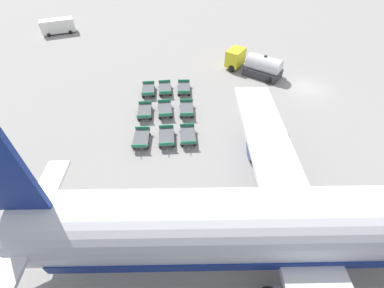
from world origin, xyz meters
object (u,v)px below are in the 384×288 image
at_px(baggage_dolly_row_near_col_a, 148,90).
at_px(baggage_dolly_row_mid_a_col_c, 166,137).
at_px(baggage_dolly_row_mid_a_col_a, 165,89).
at_px(baggage_dolly_row_mid_b_col_b, 187,109).
at_px(baggage_dolly_row_mid_b_col_c, 188,136).
at_px(baggage_dolly_row_mid_a_col_b, 165,110).
at_px(fuel_tanker_secondary, 256,65).
at_px(baggage_dolly_row_near_col_c, 141,139).
at_px(airplane, 317,225).
at_px(baggage_dolly_row_mid_b_col_a, 184,88).
at_px(baggage_dolly_row_near_col_b, 145,111).
at_px(service_van, 58,26).

bearing_deg(baggage_dolly_row_near_col_a, baggage_dolly_row_mid_a_col_c, 21.62).
bearing_deg(baggage_dolly_row_mid_a_col_a, baggage_dolly_row_mid_b_col_b, 35.91).
xyz_separation_m(baggage_dolly_row_mid_a_col_a, baggage_dolly_row_mid_b_col_c, (8.26, 3.32, 0.00)).
relative_size(baggage_dolly_row_mid_a_col_b, baggage_dolly_row_mid_b_col_c, 1.00).
bearing_deg(fuel_tanker_secondary, baggage_dolly_row_near_col_c, -41.45).
bearing_deg(airplane, baggage_dolly_row_mid_b_col_a, -153.94).
distance_m(fuel_tanker_secondary, baggage_dolly_row_mid_b_col_c, 15.72).
distance_m(baggage_dolly_row_near_col_c, baggage_dolly_row_mid_a_col_a, 9.02).
bearing_deg(baggage_dolly_row_near_col_c, baggage_dolly_row_near_col_b, -173.43).
distance_m(service_van, baggage_dolly_row_mid_b_col_a, 28.80).
relative_size(baggage_dolly_row_near_col_c, baggage_dolly_row_mid_a_col_a, 0.99).
bearing_deg(fuel_tanker_secondary, baggage_dolly_row_mid_b_col_b, -42.87).
distance_m(baggage_dolly_row_mid_a_col_a, baggage_dolly_row_mid_a_col_c, 8.67).
xyz_separation_m(baggage_dolly_row_mid_a_col_b, baggage_dolly_row_mid_b_col_c, (4.07, 2.77, 0.00)).
height_order(fuel_tanker_secondary, baggage_dolly_row_mid_b_col_b, fuel_tanker_secondary).
distance_m(fuel_tanker_secondary, baggage_dolly_row_mid_a_col_a, 12.56).
height_order(baggage_dolly_row_near_col_c, baggage_dolly_row_mid_a_col_c, same).
distance_m(baggage_dolly_row_mid_a_col_a, baggage_dolly_row_mid_b_col_a, 2.26).
xyz_separation_m(baggage_dolly_row_mid_a_col_a, baggage_dolly_row_mid_b_col_b, (3.98, 2.88, 0.00)).
relative_size(airplane, baggage_dolly_row_near_col_c, 11.63).
bearing_deg(baggage_dolly_row_near_col_c, baggage_dolly_row_mid_b_col_c, 98.99).
bearing_deg(airplane, service_van, -138.36).
bearing_deg(service_van, baggage_dolly_row_mid_b_col_c, 43.01).
relative_size(baggage_dolly_row_near_col_b, baggage_dolly_row_mid_a_col_b, 1.00).
bearing_deg(baggage_dolly_row_near_col_c, airplane, 52.14).
height_order(baggage_dolly_row_near_col_a, baggage_dolly_row_mid_a_col_a, same).
height_order(fuel_tanker_secondary, baggage_dolly_row_mid_a_col_a, fuel_tanker_secondary).
bearing_deg(baggage_dolly_row_near_col_b, baggage_dolly_row_near_col_c, 6.57).
height_order(fuel_tanker_secondary, baggage_dolly_row_mid_a_col_c, fuel_tanker_secondary).
distance_m(fuel_tanker_secondary, baggage_dolly_row_near_col_b, 16.32).
distance_m(baggage_dolly_row_mid_a_col_c, baggage_dolly_row_mid_b_col_c, 2.06).
height_order(fuel_tanker_secondary, baggage_dolly_row_near_col_c, fuel_tanker_secondary).
relative_size(baggage_dolly_row_mid_a_col_a, baggage_dolly_row_mid_a_col_c, 1.00).
bearing_deg(service_van, baggage_dolly_row_near_col_a, 46.35).
relative_size(baggage_dolly_row_near_col_a, baggage_dolly_row_mid_a_col_b, 1.00).
bearing_deg(baggage_dolly_row_near_col_a, fuel_tanker_secondary, 112.63).
xyz_separation_m(baggage_dolly_row_near_col_c, baggage_dolly_row_mid_b_col_c, (-0.70, 4.41, 0.00)).
xyz_separation_m(service_van, baggage_dolly_row_near_col_b, (22.17, 19.16, -0.78)).
xyz_separation_m(airplane, baggage_dolly_row_near_col_a, (-18.41, -13.52, -2.97)).
relative_size(baggage_dolly_row_near_col_b, baggage_dolly_row_mid_b_col_c, 1.00).
height_order(baggage_dolly_row_near_col_b, baggage_dolly_row_mid_a_col_c, same).
bearing_deg(baggage_dolly_row_mid_b_col_c, fuel_tanker_secondary, 148.98).
relative_size(baggage_dolly_row_mid_a_col_a, baggage_dolly_row_mid_a_col_b, 1.00).
distance_m(baggage_dolly_row_near_col_a, baggage_dolly_row_mid_b_col_a, 4.27).
bearing_deg(baggage_dolly_row_mid_a_col_b, baggage_dolly_row_near_col_a, -146.56).
bearing_deg(baggage_dolly_row_mid_b_col_a, baggage_dolly_row_near_col_b, -38.34).
relative_size(fuel_tanker_secondary, baggage_dolly_row_mid_b_col_a, 2.27).
xyz_separation_m(baggage_dolly_row_near_col_c, baggage_dolly_row_mid_a_col_c, (-0.38, 2.37, 0.00)).
height_order(baggage_dolly_row_mid_a_col_c, baggage_dolly_row_mid_b_col_b, same).
distance_m(baggage_dolly_row_mid_a_col_b, baggage_dolly_row_mid_b_col_b, 2.34).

